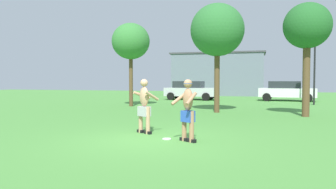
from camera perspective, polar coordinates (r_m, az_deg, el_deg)
ground_plane at (r=9.06m, az=-2.98°, el=-8.01°), size 80.00×80.00×0.00m
player_with_cap at (r=8.74m, az=3.48°, el=-2.28°), size 0.71×0.72×1.69m
player_in_gray at (r=10.13m, az=-4.17°, el=-1.78°), size 0.82×0.76×1.69m
frisbee at (r=9.18m, az=-0.22°, el=-7.78°), size 0.25×0.25×0.03m
car_white_near_post at (r=27.65m, az=20.05°, el=0.64°), size 4.46×2.37×1.58m
car_silver_mid_lot at (r=27.63m, az=3.94°, el=0.79°), size 4.41×2.27×1.58m
lamp_post at (r=23.94m, az=24.33°, el=5.88°), size 0.60×0.24×5.05m
outbuilding_behind_lot at (r=36.70m, az=8.81°, el=3.54°), size 10.06×4.87×4.65m
tree_left_field at (r=17.05m, az=8.63°, el=11.03°), size 2.73×2.73×5.56m
tree_right_field at (r=16.17m, az=23.21°, el=10.72°), size 2.09×2.09×5.14m
tree_behind_players at (r=20.94m, az=-6.54°, el=9.16°), size 2.39×2.39×5.26m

